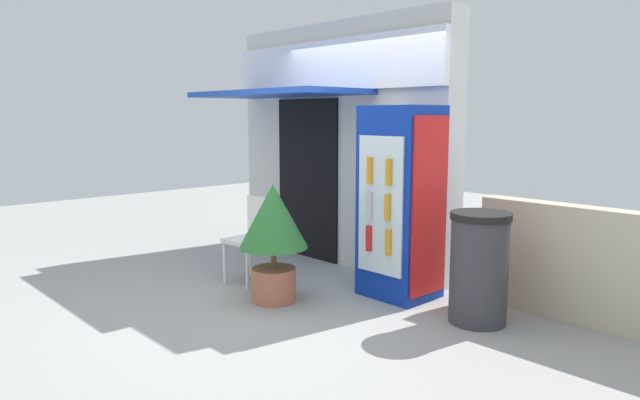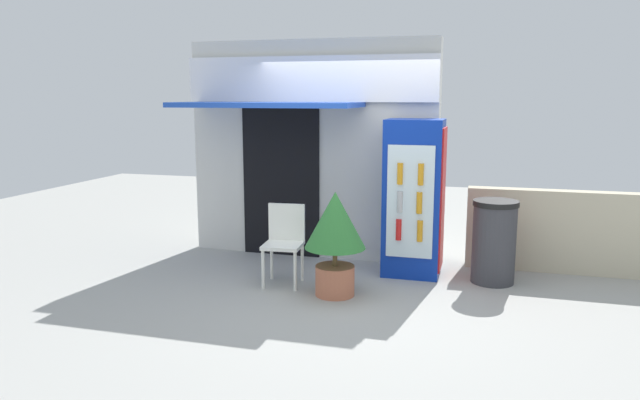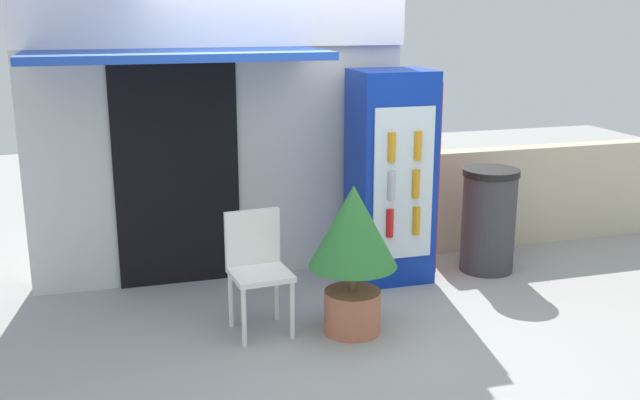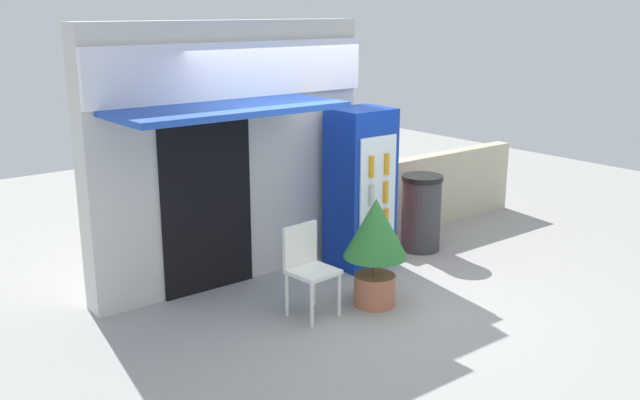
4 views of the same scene
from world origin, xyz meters
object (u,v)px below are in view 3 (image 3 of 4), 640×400
Objects in this scene: potted_plant_near_shop at (353,242)px; plastic_chair at (257,262)px; trash_bin at (488,220)px; drink_cooler at (391,177)px.

plastic_chair is at bearing 158.25° from potted_plant_near_shop.
trash_bin is (2.26, 0.65, -0.04)m from plastic_chair.
drink_cooler is 1.23m from potted_plant_near_shop.
drink_cooler reaches higher than trash_bin.
drink_cooler reaches higher than plastic_chair.
drink_cooler is 1.58m from plastic_chair.
potted_plant_near_shop is at bearing -21.75° from plastic_chair.
plastic_chair is 0.94× the size of trash_bin.
plastic_chair is (-1.34, -0.74, -0.39)m from drink_cooler.
potted_plant_near_shop is at bearing -150.46° from trash_bin.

